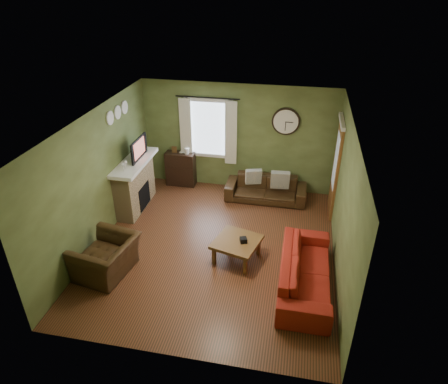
% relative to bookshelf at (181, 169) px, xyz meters
% --- Properties ---
extents(floor, '(4.60, 5.20, 0.00)m').
position_rel_bookshelf_xyz_m(floor, '(1.41, -2.43, -0.43)').
color(floor, '#552E1B').
rests_on(floor, ground).
extents(ceiling, '(4.60, 5.20, 0.00)m').
position_rel_bookshelf_xyz_m(ceiling, '(1.41, -2.43, 2.17)').
color(ceiling, white).
rests_on(ceiling, ground).
extents(wall_left, '(0.00, 5.20, 2.60)m').
position_rel_bookshelf_xyz_m(wall_left, '(-0.89, -2.43, 0.87)').
color(wall_left, '#586A36').
rests_on(wall_left, ground).
extents(wall_right, '(0.00, 5.20, 2.60)m').
position_rel_bookshelf_xyz_m(wall_right, '(3.71, -2.43, 0.87)').
color(wall_right, '#586A36').
rests_on(wall_right, ground).
extents(wall_back, '(4.60, 0.00, 2.60)m').
position_rel_bookshelf_xyz_m(wall_back, '(1.41, 0.17, 0.87)').
color(wall_back, '#586A36').
rests_on(wall_back, ground).
extents(wall_front, '(4.60, 0.00, 2.60)m').
position_rel_bookshelf_xyz_m(wall_front, '(1.41, -5.03, 0.87)').
color(wall_front, '#586A36').
rests_on(wall_front, ground).
extents(fireplace, '(0.40, 1.40, 1.10)m').
position_rel_bookshelf_xyz_m(fireplace, '(-0.69, -1.28, 0.12)').
color(fireplace, tan).
rests_on(fireplace, floor).
extents(firebox, '(0.04, 0.60, 0.55)m').
position_rel_bookshelf_xyz_m(firebox, '(-0.50, -1.28, -0.13)').
color(firebox, black).
rests_on(firebox, fireplace).
extents(mantel, '(0.58, 1.60, 0.08)m').
position_rel_bookshelf_xyz_m(mantel, '(-0.66, -1.28, 0.71)').
color(mantel, white).
rests_on(mantel, fireplace).
extents(tv, '(0.08, 0.60, 0.35)m').
position_rel_bookshelf_xyz_m(tv, '(-0.64, -1.13, 0.92)').
color(tv, black).
rests_on(tv, mantel).
extents(tv_screen, '(0.02, 0.62, 0.36)m').
position_rel_bookshelf_xyz_m(tv_screen, '(-0.56, -1.13, 0.98)').
color(tv_screen, '#994C3F').
rests_on(tv_screen, mantel).
extents(medallion_left, '(0.28, 0.28, 0.03)m').
position_rel_bookshelf_xyz_m(medallion_left, '(-0.87, -1.63, 1.82)').
color(medallion_left, white).
rests_on(medallion_left, wall_left).
extents(medallion_mid, '(0.28, 0.28, 0.03)m').
position_rel_bookshelf_xyz_m(medallion_mid, '(-0.87, -1.28, 1.82)').
color(medallion_mid, white).
rests_on(medallion_mid, wall_left).
extents(medallion_right, '(0.28, 0.28, 0.03)m').
position_rel_bookshelf_xyz_m(medallion_right, '(-0.87, -0.93, 1.82)').
color(medallion_right, white).
rests_on(medallion_right, wall_left).
extents(window_pane, '(1.00, 0.02, 1.30)m').
position_rel_bookshelf_xyz_m(window_pane, '(0.71, 0.15, 1.07)').
color(window_pane, silver).
rests_on(window_pane, wall_back).
extents(curtain_rod, '(0.03, 0.03, 1.50)m').
position_rel_bookshelf_xyz_m(curtain_rod, '(0.71, 0.05, 1.84)').
color(curtain_rod, black).
rests_on(curtain_rod, wall_back).
extents(curtain_left, '(0.28, 0.04, 1.55)m').
position_rel_bookshelf_xyz_m(curtain_left, '(0.16, 0.05, 1.02)').
color(curtain_left, silver).
rests_on(curtain_left, wall_back).
extents(curtain_right, '(0.28, 0.04, 1.55)m').
position_rel_bookshelf_xyz_m(curtain_right, '(1.26, 0.05, 1.02)').
color(curtain_right, silver).
rests_on(curtain_right, wall_back).
extents(wall_clock, '(0.64, 0.06, 0.64)m').
position_rel_bookshelf_xyz_m(wall_clock, '(2.51, 0.12, 1.37)').
color(wall_clock, white).
rests_on(wall_clock, wall_back).
extents(door, '(0.05, 0.90, 2.10)m').
position_rel_bookshelf_xyz_m(door, '(3.68, -0.58, 0.62)').
color(door, brown).
rests_on(door, floor).
extents(bookshelf, '(0.73, 0.31, 0.86)m').
position_rel_bookshelf_xyz_m(bookshelf, '(0.00, 0.00, 0.00)').
color(bookshelf, black).
rests_on(bookshelf, floor).
extents(book, '(0.17, 0.23, 0.02)m').
position_rel_bookshelf_xyz_m(book, '(-0.01, 0.10, 0.53)').
color(book, brown).
rests_on(book, bookshelf).
extents(sofa_brown, '(1.88, 0.73, 0.55)m').
position_rel_bookshelf_xyz_m(sofa_brown, '(2.18, -0.34, -0.16)').
color(sofa_brown, '#311F10').
rests_on(sofa_brown, floor).
extents(pillow_left, '(0.44, 0.17, 0.43)m').
position_rel_bookshelf_xyz_m(pillow_left, '(2.50, -0.34, 0.12)').
color(pillow_left, '#989B92').
rests_on(pillow_left, sofa_brown).
extents(pillow_right, '(0.39, 0.21, 0.38)m').
position_rel_bookshelf_xyz_m(pillow_right, '(1.88, -0.29, 0.12)').
color(pillow_right, '#989B92').
rests_on(pillow_right, sofa_brown).
extents(sofa_red, '(0.85, 2.17, 0.63)m').
position_rel_bookshelf_xyz_m(sofa_red, '(3.17, -3.18, -0.12)').
color(sofa_red, maroon).
rests_on(sofa_red, floor).
extents(armchair, '(1.08, 1.19, 0.68)m').
position_rel_bookshelf_xyz_m(armchair, '(-0.33, -3.53, -0.09)').
color(armchair, '#311F10').
rests_on(armchair, floor).
extents(coffee_table, '(0.97, 0.97, 0.42)m').
position_rel_bookshelf_xyz_m(coffee_table, '(1.89, -2.69, -0.22)').
color(coffee_table, brown).
rests_on(coffee_table, floor).
extents(tissue_box, '(0.16, 0.16, 0.10)m').
position_rel_bookshelf_xyz_m(tissue_box, '(2.01, -2.72, -0.03)').
color(tissue_box, black).
rests_on(tissue_box, coffee_table).
extents(wine_glass_a, '(0.07, 0.07, 0.19)m').
position_rel_bookshelf_xyz_m(wine_glass_a, '(-0.64, -1.81, 0.84)').
color(wine_glass_a, white).
rests_on(wine_glass_a, mantel).
extents(wine_glass_b, '(0.07, 0.07, 0.19)m').
position_rel_bookshelf_xyz_m(wine_glass_b, '(-0.64, -1.69, 0.84)').
color(wine_glass_b, white).
rests_on(wine_glass_b, mantel).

